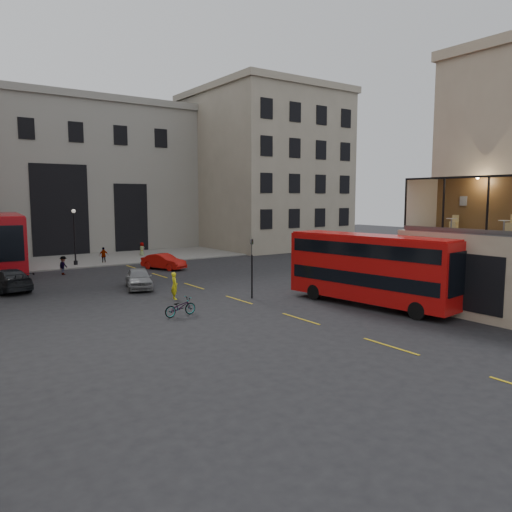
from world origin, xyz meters
TOP-DOWN VIEW (x-y plane):
  - ground at (0.00, 0.00)m, footprint 140.00×140.00m
  - host_frontage at (6.50, 0.00)m, footprint 3.00×11.00m
  - cafe_floor at (6.50, 0.00)m, footprint 3.00×10.00m
  - gateway at (-5.00, 47.99)m, footprint 35.00×10.60m
  - building_right at (20.00, 39.97)m, footprint 16.60×18.60m
  - pavement_far at (-6.00, 38.00)m, footprint 40.00×12.00m
  - traffic_light_near at (-1.00, 12.00)m, footprint 0.16×0.20m
  - street_lamp_b at (-6.00, 34.00)m, footprint 0.36×0.36m
  - bus_near at (3.50, 6.19)m, footprint 3.79×10.80m
  - bus_far at (-11.99, 33.74)m, footprint 4.23×12.74m
  - car_a at (-5.59, 19.46)m, footprint 2.90×4.58m
  - car_b at (-0.15, 27.20)m, footprint 3.11×4.44m
  - car_c at (-13.36, 23.72)m, footprint 2.92×5.51m
  - bicycle at (-6.90, 10.29)m, footprint 1.96×0.86m
  - cyclist at (-5.18, 14.57)m, footprint 0.52×0.69m
  - pedestrian_b at (-8.33, 29.04)m, footprint 1.12×1.13m
  - pedestrian_c at (-3.30, 34.08)m, footprint 0.96×0.44m
  - pedestrian_d at (2.11, 37.76)m, footprint 0.70×0.87m
  - cafe_table_mid at (5.60, -0.55)m, footprint 0.54×0.54m
  - cafe_table_far at (5.49, 2.30)m, footprint 0.55×0.55m
  - cafe_chair_c at (7.24, -0.09)m, footprint 0.51×0.51m
  - cafe_chair_d at (7.42, 3.41)m, footprint 0.43×0.43m

SIDE VIEW (x-z plane):
  - ground at x=0.00m, z-range 0.00..0.00m
  - pavement_far at x=-6.00m, z-range 0.00..0.12m
  - bicycle at x=-6.90m, z-range 0.00..1.00m
  - car_b at x=-0.15m, z-range 0.00..1.39m
  - car_a at x=-5.59m, z-range 0.00..1.45m
  - car_c at x=-13.36m, z-range 0.00..1.52m
  - pedestrian_d at x=2.11m, z-range 0.00..1.54m
  - pedestrian_b at x=-8.33m, z-range 0.00..1.56m
  - pedestrian_c at x=-3.30m, z-range 0.00..1.61m
  - cyclist at x=-5.18m, z-range 0.00..1.72m
  - host_frontage at x=6.50m, z-range 0.00..4.50m
  - bus_near at x=3.50m, z-range 0.26..4.48m
  - street_lamp_b at x=-6.00m, z-range -0.27..5.06m
  - traffic_light_near at x=-1.00m, z-range 0.52..4.32m
  - bus_far at x=-11.99m, z-range 0.31..5.30m
  - cafe_floor at x=6.50m, z-range 4.50..4.60m
  - cafe_chair_d at x=7.42m, z-range 4.45..5.23m
  - cafe_chair_c at x=7.24m, z-range 4.42..5.33m
  - cafe_table_mid at x=5.60m, z-range 4.71..5.39m
  - cafe_table_far at x=5.49m, z-range 4.71..5.39m
  - gateway at x=-5.00m, z-range 0.39..18.39m
  - building_right at x=20.00m, z-range 0.39..20.39m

